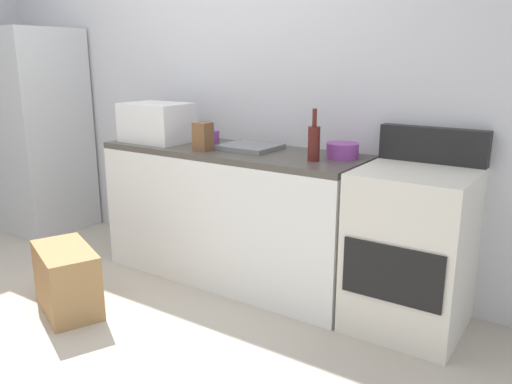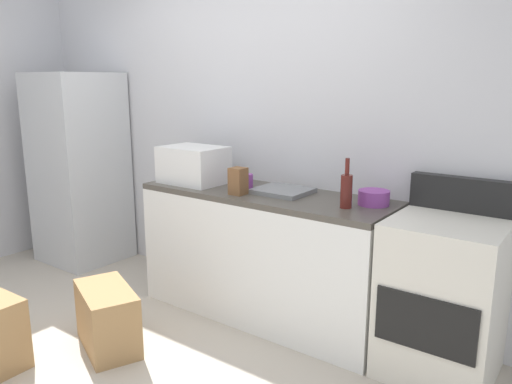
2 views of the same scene
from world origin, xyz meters
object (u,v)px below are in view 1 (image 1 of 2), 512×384
at_px(wine_bottle, 314,142).
at_px(knife_block, 203,137).
at_px(refrigerator, 38,132).
at_px(stove_oven, 411,248).
at_px(mixing_bowl, 342,151).
at_px(microwave, 157,122).
at_px(coffee_mug, 213,138).
at_px(cardboard_box_medium, 67,279).

relative_size(wine_bottle, knife_block, 1.67).
xyz_separation_m(refrigerator, stove_oven, (3.27, 0.06, -0.39)).
xyz_separation_m(knife_block, mixing_bowl, (0.84, 0.26, -0.04)).
distance_m(stove_oven, wine_bottle, 0.80).
bearing_deg(microwave, coffee_mug, 11.31).
bearing_deg(cardboard_box_medium, wine_bottle, 37.14).
distance_m(refrigerator, stove_oven, 3.29).
relative_size(microwave, knife_block, 2.56).
bearing_deg(wine_bottle, refrigerator, 179.58).
bearing_deg(cardboard_box_medium, mixing_bowl, 39.66).
bearing_deg(stove_oven, coffee_mug, 178.99).
distance_m(microwave, wine_bottle, 1.25).
distance_m(wine_bottle, mixing_bowl, 0.21).
relative_size(refrigerator, cardboard_box_medium, 3.26).
xyz_separation_m(wine_bottle, mixing_bowl, (0.10, 0.17, -0.06)).
height_order(stove_oven, microwave, microwave).
height_order(wine_bottle, mixing_bowl, wine_bottle).
height_order(microwave, mixing_bowl, microwave).
distance_m(coffee_mug, cardboard_box_medium, 1.29).
xyz_separation_m(stove_oven, cardboard_box_medium, (-1.75, -0.96, -0.27)).
bearing_deg(coffee_mug, microwave, -168.69).
bearing_deg(wine_bottle, microwave, 179.42).
relative_size(coffee_mug, mixing_bowl, 0.53).
bearing_deg(wine_bottle, stove_oven, 7.34).
height_order(stove_oven, wine_bottle, wine_bottle).
bearing_deg(wine_bottle, knife_block, -172.66).
distance_m(stove_oven, microwave, 1.92).
relative_size(microwave, cardboard_box_medium, 0.88).
height_order(knife_block, cardboard_box_medium, knife_block).
distance_m(knife_block, cardboard_box_medium, 1.20).
distance_m(refrigerator, mixing_bowl, 2.80).
bearing_deg(coffee_mug, wine_bottle, -6.97).
relative_size(knife_block, cardboard_box_medium, 0.34).
xyz_separation_m(knife_block, cardboard_box_medium, (-0.43, -0.79, -0.80)).
distance_m(stove_oven, cardboard_box_medium, 2.01).
bearing_deg(cardboard_box_medium, stove_oven, 28.74).
bearing_deg(cardboard_box_medium, knife_block, 61.65).
distance_m(stove_oven, knife_block, 1.43).
relative_size(refrigerator, knife_block, 9.51).
relative_size(stove_oven, knife_block, 6.11).
bearing_deg(refrigerator, cardboard_box_medium, -30.72).
xyz_separation_m(wine_bottle, coffee_mug, (-0.81, 0.10, -0.06)).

